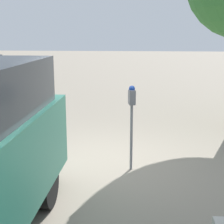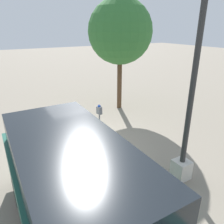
{
  "view_description": "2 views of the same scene",
  "coord_description": "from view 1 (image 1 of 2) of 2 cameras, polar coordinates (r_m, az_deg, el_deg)",
  "views": [
    {
      "loc": [
        6.24,
        0.69,
        2.5
      ],
      "look_at": [
        0.24,
        0.21,
        1.09
      ],
      "focal_mm": 55.0,
      "sensor_mm": 36.0,
      "label": 1
    },
    {
      "loc": [
        6.5,
        -2.55,
        4.05
      ],
      "look_at": [
        0.07,
        1.16,
        1.13
      ],
      "focal_mm": 35.0,
      "sensor_mm": 36.0,
      "label": 2
    }
  ],
  "objects": [
    {
      "name": "ground_plane",
      "position": [
        6.75,
        -1.59,
        -8.54
      ],
      "size": [
        80.0,
        80.0,
        0.0
      ],
      "primitive_type": "plane",
      "color": "gray"
    },
    {
      "name": "parking_meter_near",
      "position": [
        6.15,
        3.29,
        0.58
      ],
      "size": [
        0.22,
        0.15,
        1.57
      ],
      "rotation": [
        0.0,
        0.0,
        0.19
      ],
      "color": "gray",
      "rests_on": "ground"
    }
  ]
}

